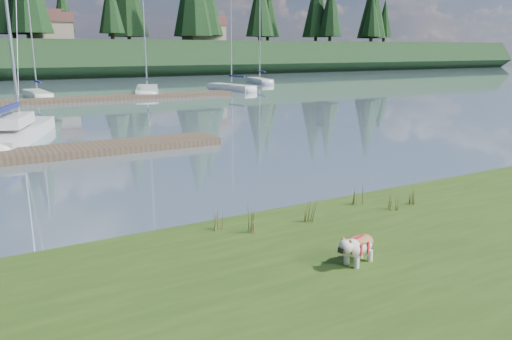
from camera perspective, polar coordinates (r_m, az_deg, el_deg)
ground at (r=41.47m, az=-22.56°, el=7.13°), size 200.00×200.00×0.00m
bank at (r=8.00m, az=14.20°, el=-15.24°), size 60.00×9.00×0.35m
ridge at (r=84.13m, az=-26.56°, el=11.26°), size 200.00×20.00×5.00m
bulldog at (r=8.90m, az=11.59°, el=-8.40°), size 0.91×0.50×0.54m
sailboat_main at (r=25.36m, az=-25.35°, el=4.28°), size 4.44×8.80×12.55m
dock_near at (r=20.36m, az=-26.11°, el=1.40°), size 16.00×2.00×0.30m
dock_far at (r=41.74m, az=-19.84°, el=7.60°), size 26.00×2.20×0.30m
sailboat_bg_2 at (r=46.39m, az=-23.84°, el=8.01°), size 1.80×7.10×10.66m
sailboat_bg_3 at (r=48.16m, az=-12.31°, el=9.00°), size 4.62×9.46×13.58m
sailboat_bg_4 at (r=50.61m, az=-3.23°, el=9.51°), size 2.59×7.17×10.48m
sailboat_bg_5 at (r=61.01m, az=0.25°, el=10.23°), size 2.88×7.27×10.29m
weed_0 at (r=10.16m, az=-0.43°, el=-5.63°), size 0.17×0.14×0.66m
weed_1 at (r=10.79m, az=6.14°, el=-4.72°), size 0.17×0.14×0.59m
weed_2 at (r=12.19m, az=11.60°, el=-2.72°), size 0.17×0.14×0.61m
weed_3 at (r=10.34m, az=-4.32°, el=-5.34°), size 0.17×0.14×0.65m
weed_4 at (r=11.98m, az=15.40°, el=-3.44°), size 0.17×0.14×0.51m
weed_5 at (r=12.58m, az=17.26°, el=-2.78°), size 0.17×0.14×0.50m
mud_lip at (r=11.31m, az=-1.36°, el=-6.59°), size 60.00×0.50×0.14m
conifer_5 at (r=83.68m, az=-16.30°, el=17.85°), size 3.96×3.96×10.35m
conifer_7 at (r=94.83m, az=0.43°, el=18.64°), size 5.28×5.28×13.20m
conifer_8 at (r=98.66m, az=8.55°, el=17.91°), size 4.62×4.62×11.77m
conifer_9 at (r=109.37m, az=13.23°, el=17.99°), size 5.94×5.94×14.62m
house_1 at (r=82.77m, az=-22.57°, el=14.98°), size 6.30×5.30×4.65m
house_2 at (r=87.35m, az=-6.01°, el=15.79°), size 6.30×5.30×4.65m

